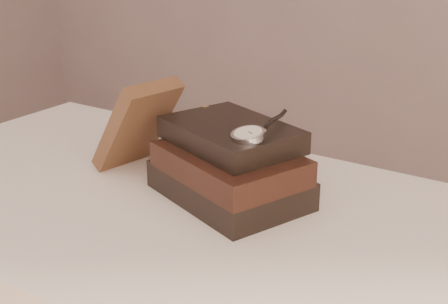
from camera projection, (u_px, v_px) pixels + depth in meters
The scene contains 5 objects.
table at pixel (152, 242), 1.02m from camera, with size 1.00×0.60×0.75m.
book_stack at pixel (230, 165), 0.94m from camera, with size 0.28×0.24×0.12m.
journal at pixel (137, 125), 1.04m from camera, with size 0.03×0.11×0.18m, color #402718.
pocket_watch at pixel (251, 133), 0.87m from camera, with size 0.06×0.16×0.02m.
eyeglasses at pixel (238, 134), 1.05m from camera, with size 0.13×0.14×0.05m.
Camera 1 is at (0.59, -0.34, 1.16)m, focal length 48.91 mm.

